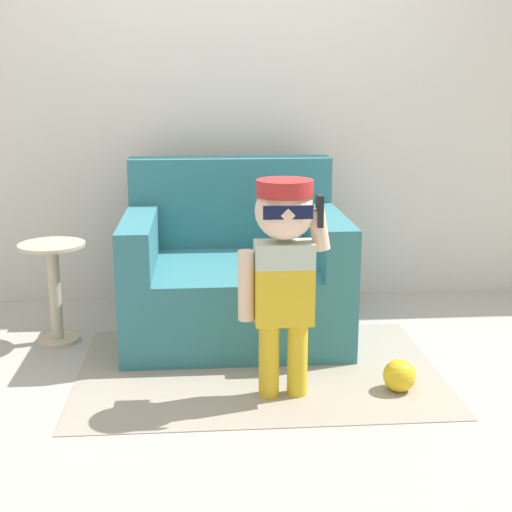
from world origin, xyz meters
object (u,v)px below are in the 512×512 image
at_px(side_table, 54,283).
at_px(toy_ball, 399,376).
at_px(person_child, 284,255).
at_px(armchair, 233,272).

bearing_deg(side_table, toy_ball, -24.66).
relative_size(person_child, side_table, 1.79).
height_order(side_table, toy_ball, side_table).
height_order(person_child, side_table, person_child).
distance_m(armchair, side_table, 0.94).
relative_size(person_child, toy_ball, 6.48).
bearing_deg(side_table, armchair, 7.47).
bearing_deg(person_child, armchair, 101.03).
bearing_deg(person_child, side_table, 145.89).
xyz_separation_m(armchair, toy_ball, (0.69, -0.86, -0.25)).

